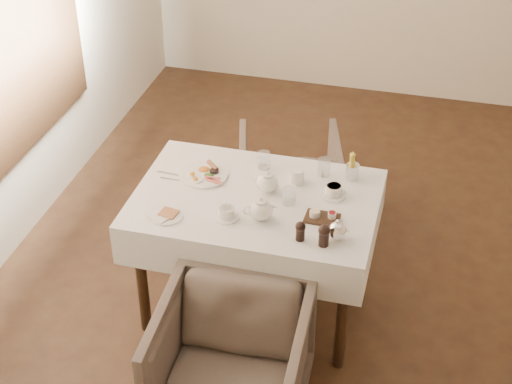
{
  "coord_description": "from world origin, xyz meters",
  "views": [
    {
      "loc": [
        0.2,
        -3.64,
        3.11
      ],
      "look_at": [
        -0.63,
        -0.42,
        0.82
      ],
      "focal_mm": 55.0,
      "sensor_mm": 36.0,
      "label": 1
    }
  ],
  "objects": [
    {
      "name": "side_plate",
      "position": [
        -1.05,
        -0.66,
        0.76
      ],
      "size": [
        0.18,
        0.17,
        0.02
      ],
      "rotation": [
        0.0,
        0.0,
        -0.36
      ],
      "color": "white",
      "rests_on": "table"
    },
    {
      "name": "armchair_far",
      "position": [
        -0.66,
        0.51,
        0.3
      ],
      "size": [
        0.79,
        0.8,
        0.6
      ],
      "primitive_type": "imported",
      "rotation": [
        0.0,
        0.0,
        3.4
      ],
      "color": "brown",
      "rests_on": "ground"
    },
    {
      "name": "glass_right",
      "position": [
        -0.34,
        -0.07,
        0.8
      ],
      "size": [
        0.08,
        0.08,
        0.1
      ],
      "primitive_type": "cylinder",
      "rotation": [
        0.0,
        0.0,
        0.2
      ],
      "color": "silver",
      "rests_on": "table"
    },
    {
      "name": "teacup_near",
      "position": [
        -0.74,
        -0.59,
        0.78
      ],
      "size": [
        0.13,
        0.13,
        0.06
      ],
      "rotation": [
        0.0,
        0.0,
        -0.26
      ],
      "color": "white",
      "rests_on": "table"
    },
    {
      "name": "cutlery_fork",
      "position": [
        -1.15,
        -0.28,
        0.76
      ],
      "size": [
        0.18,
        0.02,
        0.0
      ],
      "primitive_type": "cube",
      "rotation": [
        0.0,
        0.0,
        1.52
      ],
      "color": "silver",
      "rests_on": "table"
    },
    {
      "name": "pepper_mill_right",
      "position": [
        -0.23,
        -0.68,
        0.81
      ],
      "size": [
        0.06,
        0.06,
        0.12
      ],
      "primitive_type": null,
      "rotation": [
        0.0,
        0.0,
        0.03
      ],
      "color": "black",
      "rests_on": "table"
    },
    {
      "name": "fries_cup",
      "position": [
        -0.19,
        -0.07,
        0.82
      ],
      "size": [
        0.07,
        0.07,
        0.15
      ],
      "rotation": [
        0.0,
        0.0,
        -0.21
      ],
      "color": "silver",
      "rests_on": "table"
    },
    {
      "name": "cutlery_knife",
      "position": [
        -1.11,
        -0.33,
        0.76
      ],
      "size": [
        0.17,
        0.01,
        0.0
      ],
      "primitive_type": "cube",
      "rotation": [
        0.0,
        0.0,
        1.57
      ],
      "color": "silver",
      "rests_on": "table"
    },
    {
      "name": "glass_mid",
      "position": [
        -0.47,
        -0.39,
        0.8
      ],
      "size": [
        0.08,
        0.08,
        0.1
      ],
      "primitive_type": "cylinder",
      "rotation": [
        0.0,
        0.0,
        0.16
      ],
      "color": "silver",
      "rests_on": "table"
    },
    {
      "name": "pepper_mill_left",
      "position": [
        -0.35,
        -0.67,
        0.81
      ],
      "size": [
        0.07,
        0.07,
        0.11
      ],
      "primitive_type": null,
      "rotation": [
        0.0,
        0.0,
        0.31
      ],
      "color": "black",
      "rests_on": "table"
    },
    {
      "name": "teapot_front",
      "position": [
        -0.57,
        -0.56,
        0.82
      ],
      "size": [
        0.2,
        0.18,
        0.13
      ],
      "primitive_type": null,
      "rotation": [
        0.0,
        0.0,
        0.41
      ],
      "color": "white",
      "rests_on": "table"
    },
    {
      "name": "table",
      "position": [
        -0.65,
        -0.37,
        0.64
      ],
      "size": [
        1.28,
        0.88,
        0.75
      ],
      "color": "black",
      "rests_on": "ground"
    },
    {
      "name": "glass_left",
      "position": [
        -0.68,
        -0.08,
        0.8
      ],
      "size": [
        0.08,
        0.08,
        0.1
      ],
      "primitive_type": "cylinder",
      "rotation": [
        0.0,
        0.0,
        -0.19
      ],
      "color": "silver",
      "rests_on": "table"
    },
    {
      "name": "teacup_far",
      "position": [
        -0.25,
        -0.26,
        0.78
      ],
      "size": [
        0.13,
        0.13,
        0.07
      ],
      "rotation": [
        0.0,
        0.0,
        -0.18
      ],
      "color": "white",
      "rests_on": "table"
    },
    {
      "name": "teapot_centre",
      "position": [
        -0.6,
        -0.31,
        0.82
      ],
      "size": [
        0.19,
        0.17,
        0.13
      ],
      "primitive_type": null,
      "rotation": [
        0.0,
        0.0,
        -0.32
      ],
      "color": "white",
      "rests_on": "table"
    },
    {
      "name": "silver_pot",
      "position": [
        -0.17,
        -0.62,
        0.81
      ],
      "size": [
        0.12,
        0.1,
        0.12
      ],
      "primitive_type": null,
      "rotation": [
        0.0,
        0.0,
        -0.08
      ],
      "color": "white",
      "rests_on": "table"
    },
    {
      "name": "condiment_board",
      "position": [
        -0.28,
        -0.48,
        0.77
      ],
      "size": [
        0.18,
        0.12,
        0.04
      ],
      "rotation": [
        0.0,
        0.0,
        -0.03
      ],
      "color": "black",
      "rests_on": "table"
    },
    {
      "name": "breakfast_plate",
      "position": [
        -0.98,
        -0.24,
        0.76
      ],
      "size": [
        0.27,
        0.27,
        0.03
      ],
      "rotation": [
        0.0,
        0.0,
        0.34
      ],
      "color": "white",
      "rests_on": "table"
    },
    {
      "name": "armchair_near",
      "position": [
        -0.56,
        -1.16,
        0.33
      ],
      "size": [
        0.73,
        0.75,
        0.66
      ],
      "primitive_type": "imported",
      "rotation": [
        0.0,
        0.0,
        0.04
      ],
      "color": "brown",
      "rests_on": "ground"
    },
    {
      "name": "creamer",
      "position": [
        -0.46,
        -0.18,
        0.8
      ],
      "size": [
        0.08,
        0.08,
        0.08
      ],
      "primitive_type": "cylinder",
      "rotation": [
        0.0,
        0.0,
        0.14
      ],
      "color": "white",
      "rests_on": "table"
    }
  ]
}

